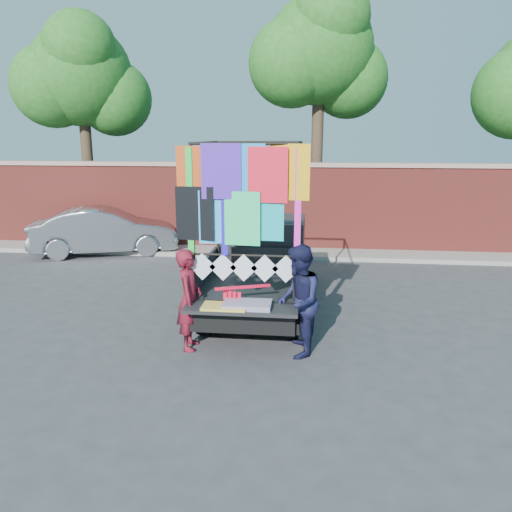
# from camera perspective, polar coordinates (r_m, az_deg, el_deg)

# --- Properties ---
(ground) EXTENTS (90.00, 90.00, 0.00)m
(ground) POSITION_cam_1_polar(r_m,az_deg,el_deg) (8.50, -0.25, -9.67)
(ground) COLOR #38383A
(ground) RESTS_ON ground
(brick_wall) EXTENTS (30.00, 0.45, 2.61)m
(brick_wall) POSITION_cam_1_polar(r_m,az_deg,el_deg) (14.93, 2.95, 5.70)
(brick_wall) COLOR #98332C
(brick_wall) RESTS_ON ground
(curb) EXTENTS (30.00, 1.20, 0.12)m
(curb) POSITION_cam_1_polar(r_m,az_deg,el_deg) (14.47, 2.71, 0.36)
(curb) COLOR gray
(curb) RESTS_ON ground
(tree_left) EXTENTS (4.20, 3.30, 7.05)m
(tree_left) POSITION_cam_1_polar(r_m,az_deg,el_deg) (17.61, -19.39, 18.54)
(tree_left) COLOR #38281C
(tree_left) RESTS_ON ground
(tree_mid) EXTENTS (4.20, 3.30, 7.73)m
(tree_mid) POSITION_cam_1_polar(r_m,az_deg,el_deg) (16.05, 7.35, 21.82)
(tree_mid) COLOR #38281C
(tree_mid) RESTS_ON ground
(pickup_truck) EXTENTS (2.06, 5.19, 3.26)m
(pickup_truck) POSITION_cam_1_polar(r_m,az_deg,el_deg) (10.39, 0.55, -0.53)
(pickup_truck) COLOR black
(pickup_truck) RESTS_ON ground
(sedan) EXTENTS (4.35, 2.68, 1.35)m
(sedan) POSITION_cam_1_polar(r_m,az_deg,el_deg) (15.14, -16.85, 2.76)
(sedan) COLOR #A8A9AF
(sedan) RESTS_ON ground
(woman) EXTENTS (0.44, 0.63, 1.64)m
(woman) POSITION_cam_1_polar(r_m,az_deg,el_deg) (8.03, -7.63, -4.94)
(woman) COLOR maroon
(woman) RESTS_ON ground
(man) EXTENTS (0.70, 0.88, 1.75)m
(man) POSITION_cam_1_polar(r_m,az_deg,el_deg) (7.74, 4.84, -5.15)
(man) COLOR #161839
(man) RESTS_ON ground
(streamer_bundle) EXTENTS (0.84, 0.36, 0.61)m
(streamer_bundle) POSITION_cam_1_polar(r_m,az_deg,el_deg) (7.83, -2.24, -4.83)
(streamer_bundle) COLOR #F60D2F
(streamer_bundle) RESTS_ON ground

